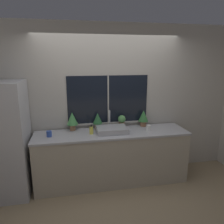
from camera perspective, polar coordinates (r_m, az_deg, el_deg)
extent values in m
plane|color=#937F60|center=(3.81, 0.90, -19.77)|extent=(14.00, 14.00, 0.00)
cube|color=#BCB7AD|center=(3.92, -1.09, 2.66)|extent=(8.00, 0.06, 2.70)
cube|color=black|center=(3.87, -1.00, 3.32)|extent=(1.43, 0.01, 0.84)
cube|color=#BCB7AD|center=(3.87, -0.98, 3.30)|extent=(0.02, 0.01, 0.84)
cube|color=#BCB7AD|center=(3.97, -0.96, -2.88)|extent=(1.49, 0.04, 0.03)
cube|color=#BCB7AD|center=(5.57, 22.23, 4.96)|extent=(0.06, 7.00, 2.70)
cube|color=#B2A893|center=(3.85, -0.04, -11.91)|extent=(2.55, 0.61, 0.87)
cube|color=#ADADB2|center=(3.68, -0.04, -5.57)|extent=(2.58, 0.63, 0.03)
cube|color=#B7B7BC|center=(3.74, -26.88, -6.65)|extent=(0.76, 0.71, 1.79)
cube|color=#ADADB2|center=(3.66, 0.05, -4.67)|extent=(0.51, 0.36, 0.09)
cylinder|color=#B7B7BC|center=(3.86, -0.55, -4.12)|extent=(0.04, 0.04, 0.03)
cylinder|color=#B7B7BC|center=(3.82, -0.55, -1.77)|extent=(0.02, 0.02, 0.30)
cylinder|color=#9E6B4C|center=(3.82, -10.25, -3.95)|extent=(0.09, 0.09, 0.11)
cone|color=#478E4C|center=(3.78, -10.36, -1.66)|extent=(0.19, 0.19, 0.21)
cylinder|color=#9E6B4C|center=(3.85, -3.76, -3.67)|extent=(0.09, 0.09, 0.10)
cone|color=#2D6638|center=(3.81, -3.79, -1.64)|extent=(0.17, 0.17, 0.18)
cylinder|color=#9E6B4C|center=(3.93, 2.56, -3.39)|extent=(0.11, 0.11, 0.09)
sphere|color=#569951|center=(3.90, 2.58, -1.82)|extent=(0.13, 0.13, 0.13)
cylinder|color=#9E6B4C|center=(4.04, 8.14, -3.00)|extent=(0.11, 0.11, 0.09)
cone|color=#387A3D|center=(4.00, 8.21, -1.00)|extent=(0.18, 0.18, 0.20)
cylinder|color=#DBD14C|center=(3.59, -5.43, -4.80)|extent=(0.06, 0.06, 0.12)
cylinder|color=black|center=(3.57, -5.46, -3.61)|extent=(0.03, 0.03, 0.03)
cylinder|color=white|center=(3.80, 9.54, -4.09)|extent=(0.08, 0.08, 0.10)
cylinder|color=#3351AD|center=(3.61, -16.10, -5.49)|extent=(0.08, 0.08, 0.09)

